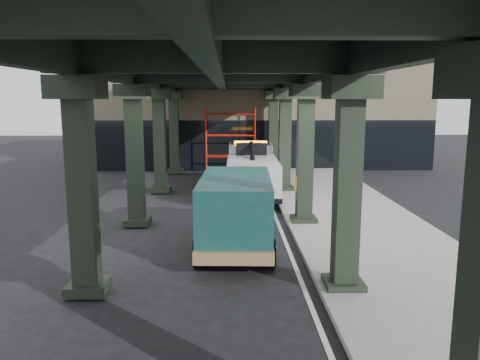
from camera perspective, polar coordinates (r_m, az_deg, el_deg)
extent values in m
plane|color=black|center=(15.10, -0.95, -7.52)|extent=(90.00, 90.00, 0.00)
cube|color=gray|center=(17.61, 13.87, -5.03)|extent=(5.00, 40.00, 0.15)
cube|color=silver|center=(17.11, 4.73, -5.44)|extent=(0.12, 38.00, 0.01)
cube|color=black|center=(10.94, 12.93, -0.96)|extent=(0.55, 0.55, 5.00)
cube|color=black|center=(10.76, 13.39, 10.90)|extent=(1.10, 1.10, 0.50)
cube|color=black|center=(11.59, 12.48, -12.31)|extent=(0.90, 0.90, 0.24)
cube|color=black|center=(16.75, 7.92, 2.87)|extent=(0.55, 0.55, 5.00)
cube|color=black|center=(16.63, 8.10, 10.59)|extent=(1.10, 1.10, 0.50)
cube|color=black|center=(17.18, 7.73, -4.83)|extent=(0.90, 0.90, 0.24)
cube|color=black|center=(22.66, 5.49, 4.72)|extent=(0.55, 0.55, 5.00)
cube|color=black|center=(22.57, 5.59, 10.41)|extent=(1.10, 1.10, 0.50)
cube|color=black|center=(22.98, 5.40, -1.05)|extent=(0.90, 0.90, 0.24)
cube|color=black|center=(28.61, 4.07, 5.79)|extent=(0.55, 0.55, 5.00)
cube|color=black|center=(28.54, 4.12, 10.30)|extent=(1.10, 1.10, 0.50)
cube|color=black|center=(28.86, 4.01, 1.19)|extent=(0.90, 0.90, 0.24)
cube|color=black|center=(11.10, -18.66, -1.08)|extent=(0.55, 0.55, 5.00)
cube|color=black|center=(10.92, -19.32, 10.59)|extent=(1.10, 1.10, 0.50)
cube|color=black|center=(11.74, -18.03, -12.26)|extent=(0.90, 0.90, 0.24)
cube|color=black|center=(16.86, -12.68, 2.77)|extent=(0.55, 0.55, 5.00)
cube|color=black|center=(16.74, -12.97, 10.43)|extent=(1.10, 1.10, 0.50)
cube|color=black|center=(17.29, -12.39, -4.88)|extent=(0.90, 0.90, 0.24)
cube|color=black|center=(22.74, -9.75, 4.64)|extent=(0.55, 0.55, 5.00)
cube|color=black|center=(22.65, -9.92, 10.31)|extent=(1.10, 1.10, 0.50)
cube|color=black|center=(23.06, -9.58, -1.11)|extent=(0.90, 0.90, 0.24)
cube|color=black|center=(28.67, -8.02, 5.73)|extent=(0.55, 0.55, 5.00)
cube|color=black|center=(28.60, -8.13, 10.23)|extent=(1.10, 1.10, 0.50)
cube|color=black|center=(28.93, -7.91, 1.14)|extent=(0.90, 0.90, 0.24)
cube|color=black|center=(16.66, 8.17, 13.34)|extent=(0.35, 32.00, 1.10)
cube|color=black|center=(16.77, -13.08, 13.17)|extent=(0.35, 32.00, 1.10)
cube|color=black|center=(16.45, -2.49, 13.48)|extent=(0.35, 32.00, 1.10)
cube|color=black|center=(16.51, -2.51, 15.90)|extent=(7.40, 32.00, 0.30)
cube|color=#C6B793|center=(34.48, 2.15, 8.99)|extent=(22.00, 10.00, 8.00)
cylinder|color=red|center=(29.45, -4.11, 4.93)|extent=(0.08, 0.08, 4.00)
cylinder|color=red|center=(28.65, -4.18, 4.79)|extent=(0.08, 0.08, 4.00)
cylinder|color=red|center=(29.46, 1.75, 4.95)|extent=(0.08, 0.08, 4.00)
cylinder|color=red|center=(28.66, 1.84, 4.82)|extent=(0.08, 0.08, 4.00)
cylinder|color=red|center=(29.52, -1.17, 3.01)|extent=(3.00, 0.08, 0.08)
cylinder|color=red|center=(29.39, -1.18, 5.53)|extent=(3.00, 0.08, 0.08)
cylinder|color=red|center=(29.32, -1.19, 8.06)|extent=(3.00, 0.08, 0.08)
cube|color=black|center=(21.78, 1.44, -0.38)|extent=(1.04, 6.89, 0.23)
cube|color=silver|center=(23.97, 1.27, 2.44)|extent=(2.20, 2.24, 1.65)
cube|color=silver|center=(24.99, 1.21, 1.68)|extent=(2.17, 0.68, 0.83)
cube|color=black|center=(24.14, 1.26, 3.59)|extent=(2.04, 1.23, 0.78)
cube|color=silver|center=(20.64, 1.53, 0.73)|extent=(2.28, 4.63, 1.28)
cube|color=orange|center=(23.69, 1.30, 4.59)|extent=(1.66, 0.29, 0.15)
cube|color=black|center=(22.34, 1.39, 3.80)|extent=(1.48, 0.58, 0.55)
cylinder|color=black|center=(20.72, 1.52, 2.69)|extent=(0.28, 3.21, 1.23)
cube|color=black|center=(18.52, 1.75, -3.22)|extent=(0.30, 1.29, 0.17)
cube|color=black|center=(17.91, 1.82, -3.83)|extent=(1.47, 0.26, 0.17)
cylinder|color=black|center=(24.37, -1.12, 0.39)|extent=(0.34, 1.01, 1.01)
cylinder|color=silver|center=(24.37, -1.12, 0.39)|extent=(0.37, 0.56, 0.55)
cylinder|color=black|center=(24.43, 3.62, 0.39)|extent=(0.34, 1.01, 1.01)
cylinder|color=silver|center=(24.43, 3.62, 0.39)|extent=(0.37, 0.56, 0.55)
cylinder|color=black|center=(21.39, -1.23, -0.94)|extent=(0.34, 1.01, 1.01)
cylinder|color=silver|center=(21.39, -1.23, -0.94)|extent=(0.37, 0.56, 0.55)
cylinder|color=black|center=(21.45, 4.16, -0.93)|extent=(0.34, 1.01, 1.01)
cylinder|color=silver|center=(21.45, 4.16, -0.93)|extent=(0.37, 0.56, 0.55)
cylinder|color=black|center=(20.22, -1.29, -1.57)|extent=(0.34, 1.01, 1.01)
cylinder|color=silver|center=(20.22, -1.29, -1.57)|extent=(0.37, 0.56, 0.55)
cylinder|color=black|center=(20.29, 4.42, -1.56)|extent=(0.34, 1.01, 1.01)
cylinder|color=silver|center=(20.29, 4.42, -1.56)|extent=(0.37, 0.56, 0.55)
cube|color=#124141|center=(16.57, -0.30, -2.66)|extent=(2.02, 1.14, 0.87)
cube|color=#124141|center=(13.90, -0.53, -3.47)|extent=(2.20, 4.43, 1.89)
cube|color=#977B4C|center=(14.47, -0.49, -6.10)|extent=(2.28, 5.49, 0.34)
cube|color=black|center=(16.04, -0.33, -0.26)|extent=(1.90, 0.49, 0.81)
cube|color=black|center=(14.08, -0.51, -1.28)|extent=(2.19, 3.56, 0.53)
cube|color=silver|center=(17.16, -0.27, -3.55)|extent=(1.94, 0.19, 0.29)
cylinder|color=black|center=(16.69, -3.63, -4.39)|extent=(0.30, 0.82, 0.81)
cylinder|color=silver|center=(16.69, -3.63, -4.39)|extent=(0.33, 0.46, 0.45)
cylinder|color=black|center=(16.65, 3.03, -4.42)|extent=(0.30, 0.82, 0.81)
cylinder|color=silver|center=(16.65, 3.03, -4.42)|extent=(0.33, 0.46, 0.45)
cylinder|color=black|center=(12.81, -5.07, -8.85)|extent=(0.30, 0.82, 0.81)
cylinder|color=silver|center=(12.81, -5.07, -8.85)|extent=(0.33, 0.46, 0.45)
cylinder|color=black|center=(12.76, 3.71, -8.91)|extent=(0.30, 0.82, 0.81)
cylinder|color=silver|center=(12.76, 3.71, -8.91)|extent=(0.33, 0.46, 0.45)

